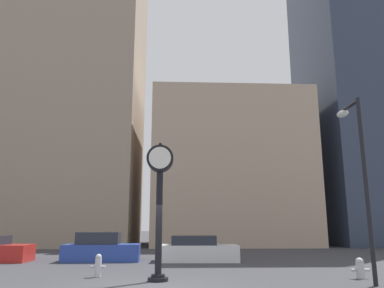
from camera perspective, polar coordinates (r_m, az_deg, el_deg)
The scene contains 10 objects.
ground_plane at distance 12.14m, azimuth -6.18°, elevation -20.82°, with size 200.00×200.00×0.00m, color #38383D.
building_tall_tower at distance 41.43m, azimuth -16.87°, elevation 14.00°, with size 12.83×12.00×39.51m.
building_storefront_row at distance 36.68m, azimuth 5.43°, elevation -4.26°, with size 14.14×12.00×13.71m.
building_glass_modern at distance 42.71m, azimuth 22.83°, elevation 8.42°, with size 8.27×12.00×32.34m.
street_clock at distance 13.17m, azimuth -4.96°, elevation -6.83°, with size 0.94×0.68×4.71m.
car_blue at distance 20.50m, azimuth -13.67°, elevation -15.27°, with size 3.90×1.84×1.46m.
car_white at distance 19.93m, azimuth 0.75°, elevation -15.88°, with size 4.14×2.05×1.29m.
fire_hydrant_near at distance 14.90m, azimuth 24.23°, elevation -16.85°, with size 0.64×0.28×0.71m.
fire_hydrant_far at distance 14.50m, azimuth -14.10°, elevation -17.49°, with size 0.53×0.23×0.80m.
street_lamp_right at distance 13.82m, azimuth 23.93°, elevation -1.93°, with size 0.36×1.57×6.04m.
Camera 1 is at (0.69, -11.98, 1.84)m, focal length 35.00 mm.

